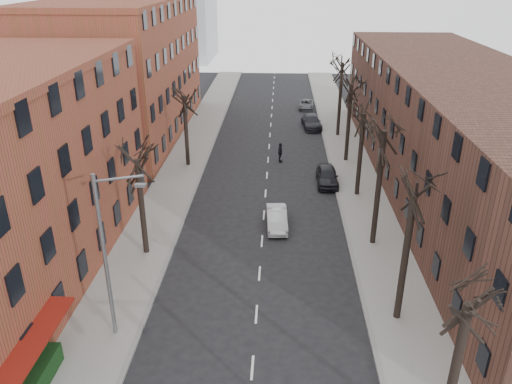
# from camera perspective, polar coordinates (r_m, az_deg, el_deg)

# --- Properties ---
(sidewalk_left) EXTENTS (4.00, 90.00, 0.15)m
(sidewalk_left) POSITION_cam_1_polar(r_m,az_deg,el_deg) (49.18, -8.01, 3.49)
(sidewalk_left) COLOR gray
(sidewalk_left) RESTS_ON ground
(sidewalk_right) EXTENTS (4.00, 90.00, 0.15)m
(sidewalk_right) POSITION_cam_1_polar(r_m,az_deg,el_deg) (48.83, 10.80, 3.14)
(sidewalk_right) COLOR gray
(sidewalk_right) RESTS_ON ground
(building_left_far) EXTENTS (12.00, 28.00, 14.00)m
(building_left_far) POSITION_cam_1_polar(r_m,az_deg,el_deg) (57.69, -14.85, 13.20)
(building_left_far) COLOR brown
(building_left_far) RESTS_ON ground
(building_right) EXTENTS (12.00, 50.00, 10.00)m
(building_right) POSITION_cam_1_polar(r_m,az_deg,el_deg) (44.57, 22.40, 6.36)
(building_right) COLOR #4D2D23
(building_right) RESTS_ON ground
(tree_right_b) EXTENTS (5.20, 5.20, 10.80)m
(tree_right_b) POSITION_cam_1_polar(r_m,az_deg,el_deg) (28.90, 15.74, -13.75)
(tree_right_b) COLOR black
(tree_right_b) RESTS_ON ground
(tree_right_c) EXTENTS (5.20, 5.20, 11.60)m
(tree_right_c) POSITION_cam_1_polar(r_m,az_deg,el_deg) (35.40, 13.14, -5.79)
(tree_right_c) COLOR black
(tree_right_c) RESTS_ON ground
(tree_right_d) EXTENTS (5.20, 5.20, 10.00)m
(tree_right_d) POSITION_cam_1_polar(r_m,az_deg,el_deg) (42.41, 11.42, -0.37)
(tree_right_d) COLOR black
(tree_right_d) RESTS_ON ground
(tree_right_e) EXTENTS (5.20, 5.20, 10.80)m
(tree_right_e) POSITION_cam_1_polar(r_m,az_deg,el_deg) (49.73, 10.20, 3.49)
(tree_right_e) COLOR black
(tree_right_e) RESTS_ON ground
(tree_right_f) EXTENTS (5.20, 5.20, 11.60)m
(tree_right_f) POSITION_cam_1_polar(r_m,az_deg,el_deg) (57.22, 9.29, 6.35)
(tree_right_f) COLOR black
(tree_right_f) RESTS_ON ground
(tree_left_a) EXTENTS (5.20, 5.20, 9.50)m
(tree_left_a) POSITION_cam_1_polar(r_m,az_deg,el_deg) (34.19, -12.38, -6.87)
(tree_left_a) COLOR black
(tree_left_a) RESTS_ON ground
(tree_left_b) EXTENTS (5.20, 5.20, 9.50)m
(tree_left_b) POSITION_cam_1_polar(r_m,az_deg,el_deg) (48.21, -7.75, 2.98)
(tree_left_b) COLOR black
(tree_left_b) RESTS_ON ground
(streetlight) EXTENTS (2.45, 0.22, 9.03)m
(streetlight) POSITION_cam_1_polar(r_m,az_deg,el_deg) (24.98, -16.62, -6.52)
(streetlight) COLOR slate
(streetlight) RESTS_ON ground
(silver_sedan) EXTENTS (1.67, 4.17, 1.35)m
(silver_sedan) POSITION_cam_1_polar(r_m,az_deg,el_deg) (36.37, 2.40, -3.04)
(silver_sedan) COLOR #B2B5B9
(silver_sedan) RESTS_ON ground
(parked_car_near) EXTENTS (1.82, 4.49, 1.53)m
(parked_car_near) POSITION_cam_1_polar(r_m,az_deg,el_deg) (43.92, 8.13, 1.85)
(parked_car_near) COLOR black
(parked_car_near) RESTS_ON ground
(parked_car_mid) EXTENTS (2.50, 5.21, 1.46)m
(parked_car_mid) POSITION_cam_1_polar(r_m,az_deg,el_deg) (59.67, 6.36, 8.00)
(parked_car_mid) COLOR black
(parked_car_mid) RESTS_ON ground
(parked_car_far) EXTENTS (2.15, 4.18, 1.13)m
(parked_car_far) POSITION_cam_1_polar(r_m,az_deg,el_deg) (68.13, 5.76, 9.95)
(parked_car_far) COLOR #575A5E
(parked_car_far) RESTS_ON ground
(pedestrian_crossing) EXTENTS (0.61, 1.19, 1.95)m
(pedestrian_crossing) POSITION_cam_1_polar(r_m,az_deg,el_deg) (48.47, 2.78, 4.53)
(pedestrian_crossing) COLOR black
(pedestrian_crossing) RESTS_ON ground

